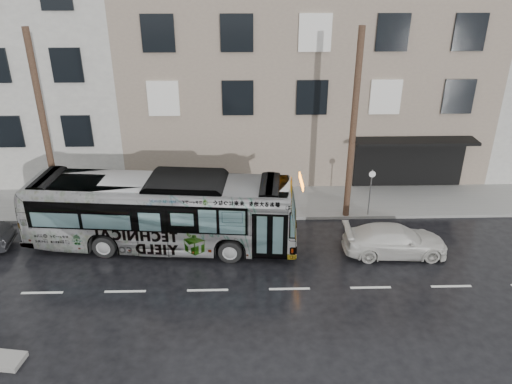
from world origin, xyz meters
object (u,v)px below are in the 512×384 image
utility_pole_front (353,128)px  bus (162,212)px  white_sedan (395,240)px  sign_post (370,193)px  utility_pole_rear (45,131)px

utility_pole_front → bus: size_ratio=0.76×
bus → white_sedan: bus is taller
utility_pole_front → sign_post: 3.48m
sign_post → bus: 10.03m
sign_post → white_sedan: size_ratio=0.54×
utility_pole_rear → white_sedan: bearing=-12.1°
utility_pole_rear → bus: bearing=-23.3°
utility_pole_rear → sign_post: (15.10, 0.00, -3.30)m
utility_pole_front → bus: (-8.66, -2.30, -2.99)m
sign_post → utility_pole_rear: bearing=180.0°
utility_pole_rear → bus: size_ratio=0.76×
bus → sign_post: bearing=-71.1°
sign_post → white_sedan: (0.38, -3.33, -0.70)m
utility_pole_rear → sign_post: 15.46m
bus → white_sedan: (10.14, -1.03, -1.01)m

